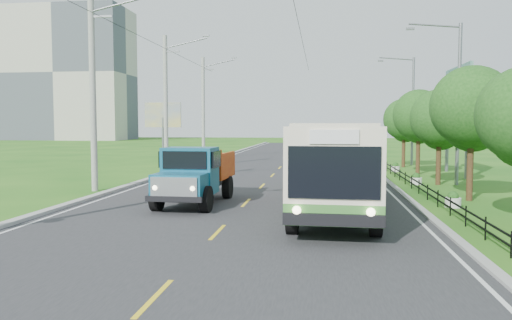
% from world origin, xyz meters
% --- Properties ---
extents(ground, '(240.00, 240.00, 0.00)m').
position_xyz_m(ground, '(0.00, 0.00, 0.00)').
color(ground, '#1E5815').
rests_on(ground, ground).
extents(road, '(14.00, 120.00, 0.02)m').
position_xyz_m(road, '(0.00, 20.00, 0.01)').
color(road, '#28282B').
rests_on(road, ground).
extents(curb_left, '(0.40, 120.00, 0.15)m').
position_xyz_m(curb_left, '(-7.20, 20.00, 0.07)').
color(curb_left, '#9E9E99').
rests_on(curb_left, ground).
extents(curb_right, '(0.30, 120.00, 0.10)m').
position_xyz_m(curb_right, '(7.15, 20.00, 0.05)').
color(curb_right, '#9E9E99').
rests_on(curb_right, ground).
extents(edge_line_left, '(0.12, 120.00, 0.00)m').
position_xyz_m(edge_line_left, '(-6.65, 20.00, 0.02)').
color(edge_line_left, silver).
rests_on(edge_line_left, road).
extents(edge_line_right, '(0.12, 120.00, 0.00)m').
position_xyz_m(edge_line_right, '(6.65, 20.00, 0.02)').
color(edge_line_right, silver).
rests_on(edge_line_right, road).
extents(centre_dash, '(0.12, 2.20, 0.00)m').
position_xyz_m(centre_dash, '(0.00, 0.00, 0.02)').
color(centre_dash, yellow).
rests_on(centre_dash, road).
extents(railing_right, '(0.04, 40.00, 0.60)m').
position_xyz_m(railing_right, '(8.00, 14.00, 0.30)').
color(railing_right, black).
rests_on(railing_right, ground).
extents(pole_near, '(3.51, 0.32, 10.00)m').
position_xyz_m(pole_near, '(-8.26, 9.00, 5.09)').
color(pole_near, gray).
rests_on(pole_near, ground).
extents(pole_mid, '(3.51, 0.32, 10.00)m').
position_xyz_m(pole_mid, '(-8.26, 21.00, 5.09)').
color(pole_mid, gray).
rests_on(pole_mid, ground).
extents(pole_far, '(3.51, 0.32, 10.00)m').
position_xyz_m(pole_far, '(-8.26, 33.00, 5.09)').
color(pole_far, gray).
rests_on(pole_far, ground).
extents(tree_third, '(3.60, 3.62, 6.00)m').
position_xyz_m(tree_third, '(9.86, 8.14, 3.99)').
color(tree_third, '#382314').
rests_on(tree_third, ground).
extents(tree_fourth, '(3.24, 3.31, 5.40)m').
position_xyz_m(tree_fourth, '(9.86, 14.14, 3.59)').
color(tree_fourth, '#382314').
rests_on(tree_fourth, ground).
extents(tree_fifth, '(3.48, 3.52, 5.80)m').
position_xyz_m(tree_fifth, '(9.86, 20.14, 3.85)').
color(tree_fifth, '#382314').
rests_on(tree_fifth, ground).
extents(tree_back, '(3.30, 3.36, 5.50)m').
position_xyz_m(tree_back, '(9.86, 26.14, 3.65)').
color(tree_back, '#382314').
rests_on(tree_back, ground).
extents(streetlight_mid, '(3.02, 0.20, 9.07)m').
position_xyz_m(streetlight_mid, '(10.64, 14.00, 4.90)').
color(streetlight_mid, slate).
rests_on(streetlight_mid, ground).
extents(streetlight_far, '(3.02, 0.20, 9.07)m').
position_xyz_m(streetlight_far, '(10.64, 28.00, 4.90)').
color(streetlight_far, slate).
rests_on(streetlight_far, ground).
extents(planter_near, '(0.64, 0.64, 0.67)m').
position_xyz_m(planter_near, '(8.60, 6.00, 0.29)').
color(planter_near, silver).
rests_on(planter_near, ground).
extents(planter_mid, '(0.64, 0.64, 0.67)m').
position_xyz_m(planter_mid, '(8.60, 14.00, 0.29)').
color(planter_mid, silver).
rests_on(planter_mid, ground).
extents(planter_far, '(0.64, 0.64, 0.67)m').
position_xyz_m(planter_far, '(8.60, 22.00, 0.29)').
color(planter_far, silver).
rests_on(planter_far, ground).
extents(billboard_left, '(3.00, 0.20, 5.20)m').
position_xyz_m(billboard_left, '(-9.50, 24.00, 3.87)').
color(billboard_left, slate).
rests_on(billboard_left, ground).
extents(billboard_right, '(0.24, 6.00, 7.30)m').
position_xyz_m(billboard_right, '(12.30, 20.00, 5.34)').
color(billboard_right, slate).
rests_on(billboard_right, ground).
extents(apartment_near, '(28.00, 14.00, 30.00)m').
position_xyz_m(apartment_near, '(-55.00, 95.00, 15.00)').
color(apartment_near, '#B7B2A3').
rests_on(apartment_near, ground).
extents(apartment_far, '(24.00, 14.00, 26.00)m').
position_xyz_m(apartment_far, '(-80.00, 120.00, 13.00)').
color(apartment_far, '#B7B2A3').
rests_on(apartment_far, ground).
extents(bus, '(3.35, 17.36, 3.33)m').
position_xyz_m(bus, '(3.82, 7.13, 2.01)').
color(bus, '#3E8033').
rests_on(bus, ground).
extents(dump_truck, '(2.48, 5.94, 2.46)m').
position_xyz_m(dump_truck, '(-2.10, 5.55, 1.39)').
color(dump_truck, '#135674').
rests_on(dump_truck, ground).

